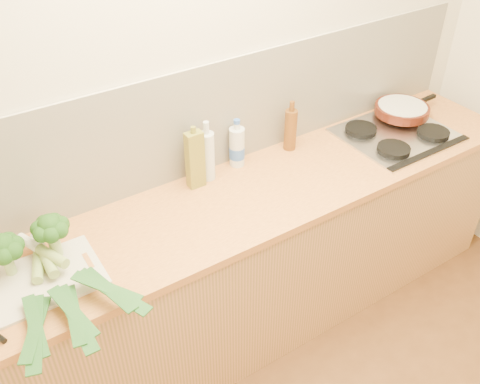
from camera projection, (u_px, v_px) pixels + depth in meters
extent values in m
plane|color=beige|center=(203.00, 94.00, 2.41)|extent=(3.50, 0.00, 3.50)
cube|color=silver|center=(205.00, 120.00, 2.49)|extent=(3.20, 0.02, 0.54)
cube|color=tan|center=(239.00, 270.00, 2.74)|extent=(3.20, 0.60, 0.86)
cube|color=#DE9241|center=(239.00, 201.00, 2.47)|extent=(3.20, 0.62, 0.04)
cube|color=silver|center=(396.00, 134.00, 2.90)|extent=(0.58, 0.50, 0.01)
cube|color=black|center=(430.00, 153.00, 2.74)|extent=(0.58, 0.04, 0.01)
cylinder|color=black|center=(394.00, 149.00, 2.74)|extent=(0.17, 0.17, 0.03)
cylinder|color=black|center=(433.00, 133.00, 2.87)|extent=(0.17, 0.17, 0.03)
cylinder|color=black|center=(361.00, 129.00, 2.90)|extent=(0.17, 0.17, 0.03)
cylinder|color=black|center=(400.00, 115.00, 3.03)|extent=(0.17, 0.17, 0.03)
cube|color=beige|center=(44.00, 279.00, 2.04)|extent=(0.43, 0.32, 0.01)
cylinder|color=#93B066|center=(9.00, 265.00, 2.03)|extent=(0.04, 0.04, 0.08)
sphere|color=#123C10|center=(2.00, 246.00, 1.97)|extent=(0.09, 0.09, 0.09)
sphere|color=#123C10|center=(15.00, 244.00, 2.00)|extent=(0.07, 0.07, 0.07)
sphere|color=#123C10|center=(8.00, 241.00, 2.01)|extent=(0.07, 0.07, 0.07)
sphere|color=#123C10|center=(4.00, 256.00, 1.95)|extent=(0.07, 0.07, 0.07)
sphere|color=#123C10|center=(13.00, 251.00, 1.97)|extent=(0.07, 0.07, 0.07)
cylinder|color=#93B066|center=(55.00, 245.00, 2.11)|extent=(0.05, 0.05, 0.10)
sphere|color=#123C10|center=(49.00, 225.00, 2.04)|extent=(0.09, 0.09, 0.09)
sphere|color=#123C10|center=(61.00, 224.00, 2.07)|extent=(0.07, 0.07, 0.07)
sphere|color=#123C10|center=(54.00, 221.00, 2.09)|extent=(0.07, 0.07, 0.07)
sphere|color=#123C10|center=(45.00, 223.00, 2.08)|extent=(0.07, 0.07, 0.07)
sphere|color=#123C10|center=(39.00, 229.00, 2.05)|extent=(0.07, 0.07, 0.07)
sphere|color=#123C10|center=(42.00, 234.00, 2.02)|extent=(0.07, 0.07, 0.07)
sphere|color=#123C10|center=(51.00, 235.00, 2.02)|extent=(0.07, 0.07, 0.07)
sphere|color=#123C10|center=(60.00, 230.00, 2.04)|extent=(0.07, 0.07, 0.07)
cylinder|color=white|center=(39.00, 243.00, 2.15)|extent=(0.08, 0.13, 0.04)
cylinder|color=#839E4F|center=(38.00, 266.00, 2.05)|extent=(0.09, 0.16, 0.04)
cube|color=#1C4F1D|center=(36.00, 329.00, 1.81)|extent=(0.18, 0.29, 0.02)
cube|color=#1C4F1D|center=(35.00, 333.00, 1.80)|extent=(0.15, 0.34, 0.01)
cube|color=#1C4F1D|center=(35.00, 326.00, 1.82)|extent=(0.08, 0.28, 0.02)
cylinder|color=white|center=(39.00, 244.00, 2.12)|extent=(0.04, 0.12, 0.04)
cylinder|color=#839E4F|center=(49.00, 263.00, 2.04)|extent=(0.04, 0.15, 0.04)
cube|color=#1C4F1D|center=(74.00, 314.00, 1.84)|extent=(0.10, 0.30, 0.02)
cube|color=#1C4F1D|center=(76.00, 318.00, 1.82)|extent=(0.05, 0.34, 0.01)
cube|color=#1C4F1D|center=(73.00, 312.00, 1.84)|extent=(0.10, 0.28, 0.02)
cylinder|color=white|center=(30.00, 243.00, 2.10)|extent=(0.08, 0.13, 0.04)
cylinder|color=#839E4F|center=(52.00, 256.00, 2.04)|extent=(0.10, 0.16, 0.04)
cube|color=#1C4F1D|center=(109.00, 289.00, 1.91)|extent=(0.11, 0.30, 0.02)
cube|color=#1C4F1D|center=(113.00, 291.00, 1.90)|extent=(0.18, 0.33, 0.01)
cube|color=#1C4F1D|center=(107.00, 287.00, 1.91)|extent=(0.19, 0.26, 0.02)
cylinder|color=#4D190C|center=(402.00, 110.00, 3.00)|extent=(0.30, 0.30, 0.05)
cylinder|color=beige|center=(403.00, 106.00, 2.98)|extent=(0.27, 0.27, 0.00)
cube|color=black|center=(426.00, 99.00, 3.10)|extent=(0.15, 0.03, 0.02)
cube|color=olive|center=(195.00, 160.00, 2.45)|extent=(0.08, 0.05, 0.29)
cylinder|color=olive|center=(193.00, 130.00, 2.35)|extent=(0.02, 0.02, 0.03)
cylinder|color=silver|center=(207.00, 156.00, 2.51)|extent=(0.07, 0.07, 0.25)
cylinder|color=silver|center=(206.00, 128.00, 2.42)|extent=(0.03, 0.03, 0.06)
cylinder|color=#603712|center=(290.00, 130.00, 2.73)|extent=(0.06, 0.06, 0.22)
cylinder|color=#603712|center=(292.00, 106.00, 2.65)|extent=(0.03, 0.03, 0.05)
cylinder|color=silver|center=(237.00, 147.00, 2.61)|extent=(0.08, 0.08, 0.20)
cylinder|color=silver|center=(237.00, 126.00, 2.54)|extent=(0.03, 0.03, 0.03)
cylinder|color=blue|center=(237.00, 152.00, 2.63)|extent=(0.08, 0.08, 0.06)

